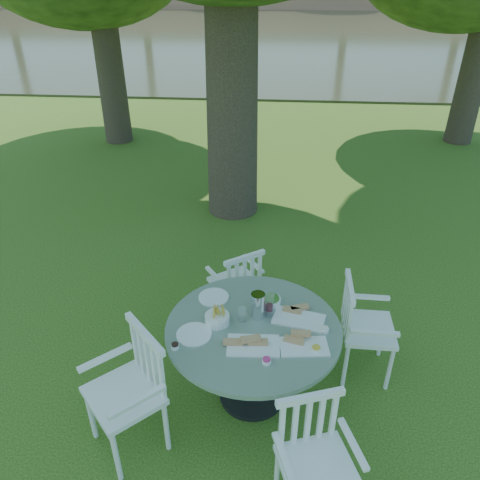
# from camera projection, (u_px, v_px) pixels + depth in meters

# --- Properties ---
(ground) EXTENTS (140.00, 140.00, 0.00)m
(ground) POSITION_uv_depth(u_px,v_px,m) (238.00, 320.00, 4.88)
(ground) COLOR #23430E
(ground) RESTS_ON ground
(table) EXTENTS (1.37, 1.37, 0.77)m
(table) POSITION_uv_depth(u_px,v_px,m) (253.00, 341.00, 3.71)
(table) COLOR black
(table) RESTS_ON ground
(chair_ne) EXTENTS (0.45, 0.48, 0.94)m
(chair_ne) POSITION_uv_depth(u_px,v_px,m) (358.00, 322.00, 4.01)
(chair_ne) COLOR white
(chair_ne) RESTS_ON ground
(chair_nw) EXTENTS (0.59, 0.58, 0.86)m
(chair_nw) POSITION_uv_depth(u_px,v_px,m) (239.00, 282.00, 4.60)
(chair_nw) COLOR white
(chair_nw) RESTS_ON ground
(chair_sw) EXTENTS (0.69, 0.70, 1.01)m
(chair_sw) POSITION_uv_depth(u_px,v_px,m) (135.00, 382.00, 3.38)
(chair_sw) COLOR white
(chair_sw) RESTS_ON ground
(chair_se) EXTENTS (0.57, 0.55, 0.90)m
(chair_se) POSITION_uv_depth(u_px,v_px,m) (312.00, 448.00, 2.99)
(chair_se) COLOR white
(chair_se) RESTS_ON ground
(tableware) EXTENTS (1.17, 0.87, 0.22)m
(tableware) POSITION_uv_depth(u_px,v_px,m) (252.00, 317.00, 3.66)
(tableware) COLOR white
(tableware) RESTS_ON table
(river) EXTENTS (100.00, 28.00, 0.12)m
(river) POSITION_uv_depth(u_px,v_px,m) (276.00, 34.00, 24.60)
(river) COLOR #30321D
(river) RESTS_ON ground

